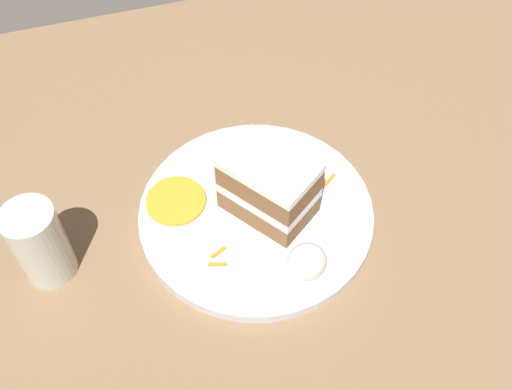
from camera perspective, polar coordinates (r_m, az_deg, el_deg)
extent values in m
plane|color=#4C4742|center=(0.80, 0.76, -2.03)|extent=(6.00, 6.00, 0.00)
cube|color=#846647|center=(0.79, 0.77, -1.47)|extent=(1.20, 0.92, 0.03)
cylinder|color=silver|center=(0.76, 0.00, -1.75)|extent=(0.29, 0.29, 0.02)
cube|color=brown|center=(0.74, 0.92, -0.60)|extent=(0.12, 0.13, 0.03)
cube|color=white|center=(0.72, 0.94, 0.48)|extent=(0.12, 0.13, 0.01)
cube|color=brown|center=(0.70, 0.97, 1.61)|extent=(0.12, 0.13, 0.03)
cube|color=white|center=(0.69, 0.99, 2.70)|extent=(0.12, 0.13, 0.01)
ellipsoid|color=white|center=(0.68, 4.87, -6.37)|extent=(0.05, 0.04, 0.05)
cylinder|color=orange|center=(0.76, -7.63, -0.55)|extent=(0.08, 0.08, 0.01)
cube|color=orange|center=(0.79, 6.03, 2.08)|extent=(0.01, 0.02, 0.00)
cube|color=orange|center=(0.72, -3.62, -5.48)|extent=(0.02, 0.01, 0.00)
cube|color=orange|center=(0.71, -3.68, -6.61)|extent=(0.02, 0.01, 0.00)
cube|color=orange|center=(0.78, 7.01, 1.27)|extent=(0.02, 0.02, 0.00)
cylinder|color=beige|center=(0.72, -19.90, -4.37)|extent=(0.06, 0.06, 0.11)
cylinder|color=silver|center=(0.75, -19.15, -5.86)|extent=(0.05, 0.05, 0.04)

